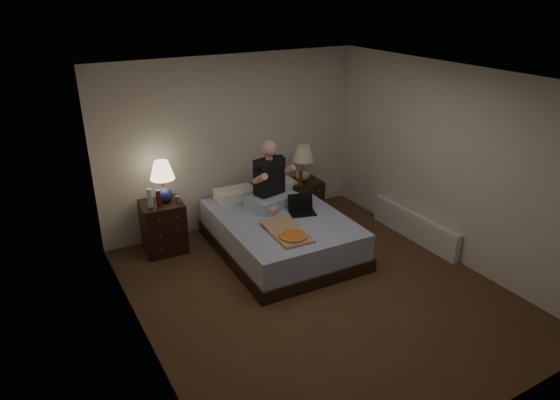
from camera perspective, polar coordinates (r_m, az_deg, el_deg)
floor at (r=6.05m, az=4.32°, el=-10.38°), size 4.00×4.50×0.00m
ceiling at (r=5.10m, az=5.18°, el=13.63°), size 4.00×4.50×0.00m
wall_back at (r=7.31m, az=-5.31°, el=6.55°), size 4.00×0.00×2.50m
wall_front at (r=4.04m, az=23.27°, el=-10.28°), size 4.00×0.00×2.50m
wall_left at (r=4.72m, az=-15.87°, el=-4.13°), size 0.00×4.50×2.50m
wall_right at (r=6.73m, az=18.97°, el=3.86°), size 0.00×4.50×2.50m
bed at (r=6.77m, az=0.09°, el=-3.84°), size 1.62×2.11×0.52m
nightstand_left at (r=6.92m, az=-13.17°, el=-3.01°), size 0.58×0.53×0.70m
nightstand_right at (r=7.67m, az=2.72°, el=0.00°), size 0.50×0.45×0.63m
lamp_left at (r=6.71m, az=-13.23°, el=2.06°), size 0.32×0.32×0.56m
lamp_right at (r=7.45m, az=2.65°, el=4.22°), size 0.40×0.40×0.56m
water_bottle at (r=6.64m, az=-14.63°, el=0.22°), size 0.07×0.07×0.25m
soda_can at (r=6.70m, az=-11.64°, el=0.04°), size 0.07×0.07×0.10m
beer_bottle_left at (r=6.62m, az=-13.71°, el=0.16°), size 0.06×0.06×0.23m
beer_bottle_right at (r=7.31m, az=2.37°, el=2.46°), size 0.06×0.06×0.23m
person at (r=6.81m, az=-0.97°, el=2.97°), size 0.76×0.65×0.93m
laptop at (r=6.69m, az=2.59°, el=-0.63°), size 0.41×0.36×0.24m
pizza_box at (r=6.05m, az=1.53°, el=-4.20°), size 0.44×0.78×0.08m
radiator at (r=7.34m, az=15.08°, el=-2.94°), size 0.10×1.60×0.40m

